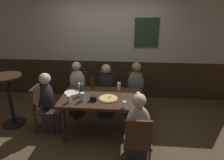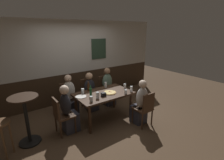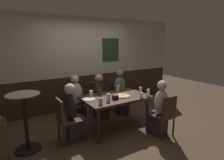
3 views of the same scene
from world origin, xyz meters
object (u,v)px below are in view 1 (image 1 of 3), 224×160
(chair_right_far, at_px, (135,91))
(pint_glass_amber, at_px, (124,105))
(dining_table, at_px, (102,101))
(pint_glass_stout, at_px, (119,86))
(plate_white_large, at_px, (71,92))
(chair_right_near, at_px, (138,140))
(pint_glass_pale, at_px, (69,99))
(person_right_far, at_px, (135,94))
(person_left_far, at_px, (78,92))
(condiment_caddy, at_px, (94,98))
(chair_mid_far, at_px, (107,90))
(pizza, at_px, (108,98))
(person_mid_far, at_px, (106,94))
(highball_clear, at_px, (138,103))
(chair_head_west, at_px, (42,106))
(person_right_near, at_px, (137,133))
(person_head_west, at_px, (51,107))
(side_bar_table, at_px, (10,97))
(beer_bottle_green, at_px, (81,90))
(tumbler_short, at_px, (82,97))
(chair_left_far, at_px, (79,89))
(tumbler_water, at_px, (80,87))
(beer_bottle_brown, at_px, (92,83))

(chair_right_far, bearing_deg, pint_glass_amber, -99.50)
(dining_table, height_order, pint_glass_stout, pint_glass_stout)
(chair_right_far, height_order, pint_glass_amber, chair_right_far)
(chair_right_far, bearing_deg, plate_white_large, -148.04)
(dining_table, relative_size, chair_right_near, 1.63)
(pint_glass_pale, bearing_deg, person_right_far, 40.85)
(person_left_far, bearing_deg, condiment_caddy, -59.63)
(chair_mid_far, bearing_deg, pizza, -82.27)
(person_mid_far, height_order, highball_clear, person_mid_far)
(plate_white_large, bearing_deg, chair_head_west, -168.63)
(person_right_near, distance_m, person_head_west, 1.75)
(chair_head_west, height_order, pint_glass_amber, chair_head_west)
(chair_right_near, relative_size, side_bar_table, 0.84)
(person_right_far, height_order, beer_bottle_green, person_right_far)
(tumbler_short, distance_m, side_bar_table, 1.56)
(chair_left_far, relative_size, pint_glass_pale, 6.86)
(dining_table, distance_m, pizza, 0.19)
(chair_right_near, xyz_separation_m, chair_mid_far, (-0.63, 1.74, 0.00))
(chair_head_west, xyz_separation_m, tumbler_water, (0.68, 0.28, 0.30))
(chair_left_far, bearing_deg, beer_bottle_brown, -50.76)
(chair_right_far, distance_m, person_right_far, 0.16)
(person_right_far, bearing_deg, tumbler_short, -135.52)
(chair_right_near, height_order, pizza, chair_right_near)
(chair_mid_far, relative_size, person_right_far, 0.75)
(pint_glass_amber, bearing_deg, chair_right_near, -66.73)
(dining_table, distance_m, person_right_near, 0.96)
(person_right_near, height_order, condiment_caddy, person_right_near)
(person_right_near, bearing_deg, chair_head_west, 158.17)
(tumbler_short, xyz_separation_m, plate_white_large, (-0.28, 0.32, -0.06))
(chair_right_far, relative_size, pint_glass_stout, 5.93)
(chair_right_near, height_order, chair_right_far, same)
(dining_table, height_order, chair_left_far, chair_left_far)
(chair_head_west, xyz_separation_m, person_head_west, (0.16, 0.00, -0.01))
(person_right_far, relative_size, beer_bottle_brown, 4.60)
(pint_glass_pale, bearing_deg, condiment_caddy, 14.85)
(pizza, distance_m, side_bar_table, 1.96)
(pizza, distance_m, pint_glass_stout, 0.46)
(chair_right_near, distance_m, side_bar_table, 2.64)
(person_head_west, relative_size, pizza, 3.45)
(chair_mid_far, xyz_separation_m, tumbler_short, (-0.30, -1.08, 0.31))
(person_right_near, relative_size, person_left_far, 1.00)
(plate_white_large, bearing_deg, highball_clear, -20.20)
(pint_glass_amber, relative_size, condiment_caddy, 1.00)
(person_left_far, xyz_separation_m, tumbler_short, (0.33, -0.91, 0.32))
(person_right_near, height_order, pint_glass_pale, person_right_near)
(pint_glass_pale, bearing_deg, chair_right_far, 45.15)
(pint_glass_stout, height_order, pint_glass_pale, pint_glass_stout)
(person_right_far, height_order, side_bar_table, person_right_far)
(person_right_far, relative_size, pizza, 3.53)
(pizza, distance_m, beer_bottle_brown, 0.60)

